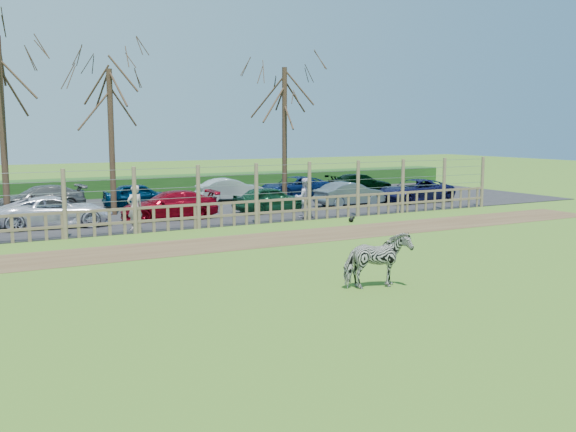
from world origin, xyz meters
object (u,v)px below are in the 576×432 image
tree_left (0,84)px  car_6 (415,191)px  car_2 (56,212)px  visitor_b (304,198)px  car_11 (230,190)px  car_9 (40,198)px  car_10 (139,195)px  car_3 (170,205)px  visitor_a (135,208)px  tree_mid (110,106)px  tree_right (285,102)px  car_13 (361,184)px  car_12 (295,187)px  crow (351,219)px  car_5 (350,194)px  zebra (377,260)px  car_4 (270,199)px

tree_left → car_6: 20.37m
car_2 → visitor_b: bearing=-97.7°
tree_left → car_11: size_ratio=2.16×
car_9 → car_10: same height
visitor_b → car_3: visitor_b is taller
visitor_a → car_11: size_ratio=0.47×
car_2 → car_3: (4.63, -0.05, 0.00)m
visitor_a → car_10: 7.26m
tree_mid → car_9: (-2.77, 2.89, -4.23)m
visitor_a → car_10: size_ratio=0.49×
car_2 → car_11: same height
tree_mid → car_9: 5.82m
tree_right → car_2: tree_right is taller
tree_left → car_13: bearing=9.5°
car_12 → visitor_b: bearing=-32.7°
car_6 → crow: bearing=-58.7°
car_3 → car_5: (9.44, 0.28, 0.00)m
car_2 → tree_mid: bearing=-42.4°
visitor_a → zebra: bearing=88.5°
tree_mid → tree_right: bearing=3.2°
car_12 → car_13: size_ratio=1.04×
tree_right → visitor_b: (-1.93, -5.45, -4.34)m
visitor_b → car_2: visitor_b is taller
car_5 → car_11: 6.65m
car_4 → tree_left: bearing=77.5°
zebra → car_2: bearing=30.1°
car_9 → tree_right: bearing=74.3°
car_5 → car_13: same height
visitor_b → car_10: (-5.32, 7.06, -0.26)m
visitor_b → crow: size_ratio=5.97×
car_12 → car_10: bearing=-96.0°
car_11 → car_12: 3.72m
car_3 → car_13: size_ratio=1.00×
tree_right → car_2: (-11.86, -3.04, -4.60)m
car_3 → car_13: (13.27, 4.86, 0.00)m
tree_left → car_11: tree_left is taller
car_12 → tree_mid: bearing=-84.9°
visitor_b → car_9: visitor_b is taller
zebra → car_10: size_ratio=0.47×
car_6 → car_13: (-0.16, 4.76, 0.00)m
tree_right → car_9: (-11.77, 2.39, -4.60)m
car_2 → car_10: size_ratio=1.23×
tree_right → crow: bearing=-95.7°
tree_left → visitor_a: bearing=-42.7°
tree_left → visitor_a: 7.38m
tree_right → crow: size_ratio=25.43×
car_2 → car_6: size_ratio=1.00×
crow → car_2: 11.94m
tree_right → car_10: tree_right is taller
car_13 → car_2: bearing=105.9°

